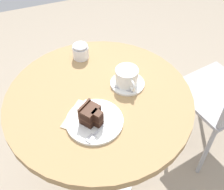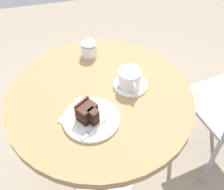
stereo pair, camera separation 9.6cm
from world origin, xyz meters
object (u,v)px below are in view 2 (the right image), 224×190
saucer (130,85)px  cake_plate (91,119)px  sugar_pot (89,49)px  coffee_cup (130,78)px  teaspoon (121,89)px  cake_slice (88,113)px  fork (92,130)px  napkin (87,117)px

saucer → cake_plate: (0.14, -0.19, 0.00)m
sugar_pot → saucer: bearing=28.3°
coffee_cup → teaspoon: (0.02, -0.04, -0.04)m
cake_slice → sugar_pot: 0.39m
coffee_cup → fork: coffee_cup is taller
sugar_pot → fork: bearing=-9.0°
saucer → coffee_cup: (0.00, -0.00, 0.04)m
teaspoon → cake_plate: 0.19m
teaspoon → napkin: 0.19m
napkin → cake_plate: bearing=41.5°
cake_slice → sugar_pot: size_ratio=1.20×
napkin → saucer: bearing=121.5°
teaspoon → cake_slice: 0.20m
fork → coffee_cup: bearing=-166.7°
cake_plate → sugar_pot: (-0.38, 0.06, 0.03)m
cake_slice → napkin: 0.05m
teaspoon → coffee_cup: bearing=-114.4°
fork → napkin: 0.07m
cake_plate → saucer: bearing=126.6°
sugar_pot → cake_slice: bearing=-10.9°
cake_slice → fork: 0.06m
saucer → coffee_cup: bearing=-71.3°
coffee_cup → cake_slice: size_ratio=1.38×
saucer → sugar_pot: size_ratio=1.86×
saucer → fork: bearing=-45.3°
saucer → cake_plate: cake_plate is taller
coffee_cup → napkin: 0.24m
teaspoon → sugar_pot: 0.27m
saucer → cake_plate: 0.24m
saucer → coffee_cup: 0.04m
cake_slice → napkin: bearing=-168.7°
teaspoon → sugar_pot: sugar_pot is taller
cake_slice → coffee_cup: bearing=125.1°
sugar_pot → napkin: bearing=-11.7°
napkin → sugar_pot: 0.37m
cake_plate → sugar_pot: size_ratio=2.77×
cake_plate → cake_slice: (-0.00, -0.01, 0.04)m
teaspoon → napkin: teaspoon is taller
saucer → cake_plate: size_ratio=0.67×
cake_slice → cake_plate: bearing=81.8°
cake_plate → teaspoon: bearing=130.2°
cake_plate → cake_slice: cake_slice is taller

